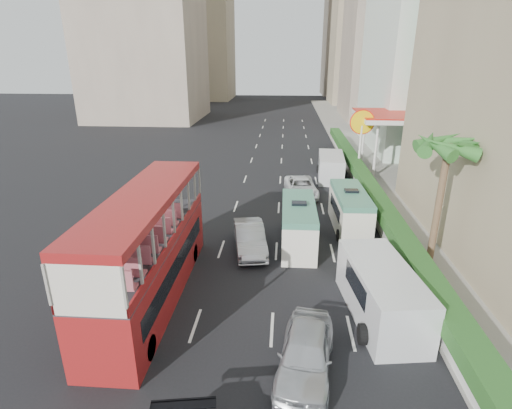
# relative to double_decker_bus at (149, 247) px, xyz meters

# --- Properties ---
(ground_plane) EXTENTS (200.00, 200.00, 0.00)m
(ground_plane) POSITION_rel_double_decker_bus_xyz_m (6.00, 0.00, -2.53)
(ground_plane) COLOR black
(ground_plane) RESTS_ON ground
(double_decker_bus) EXTENTS (2.50, 11.00, 5.06)m
(double_decker_bus) POSITION_rel_double_decker_bus_xyz_m (0.00, 0.00, 0.00)
(double_decker_bus) COLOR maroon
(double_decker_bus) RESTS_ON ground
(car_silver_lane_a) EXTENTS (2.44, 4.86, 1.53)m
(car_silver_lane_a) POSITION_rel_double_decker_bus_xyz_m (4.07, 5.04, -2.53)
(car_silver_lane_a) COLOR #B6B8BD
(car_silver_lane_a) RESTS_ON ground
(car_silver_lane_b) EXTENTS (2.50, 4.79, 1.56)m
(car_silver_lane_b) POSITION_rel_double_decker_bus_xyz_m (6.85, -4.22, -2.53)
(car_silver_lane_b) COLOR #B6B8BD
(car_silver_lane_b) RESTS_ON ground
(van_asset) EXTENTS (2.84, 5.22, 1.39)m
(van_asset) POSITION_rel_double_decker_bus_xyz_m (7.31, 14.91, -2.53)
(van_asset) COLOR silver
(van_asset) RESTS_ON ground
(minibus_near) EXTENTS (1.92, 5.70, 2.52)m
(minibus_near) POSITION_rel_double_decker_bus_xyz_m (6.84, 5.99, -1.27)
(minibus_near) COLOR silver
(minibus_near) RESTS_ON ground
(minibus_far) EXTENTS (2.08, 5.71, 2.50)m
(minibus_far) POSITION_rel_double_decker_bus_xyz_m (10.18, 8.56, -1.28)
(minibus_far) COLOR silver
(minibus_far) RESTS_ON ground
(panel_van_near) EXTENTS (3.04, 5.99, 2.29)m
(panel_van_near) POSITION_rel_double_decker_bus_xyz_m (10.16, -0.74, -1.38)
(panel_van_near) COLOR silver
(panel_van_near) RESTS_ON ground
(panel_van_far) EXTENTS (2.49, 5.50, 2.15)m
(panel_van_far) POSITION_rel_double_decker_bus_xyz_m (10.13, 19.85, -1.46)
(panel_van_far) COLOR silver
(panel_van_far) RESTS_ON ground
(sidewalk) EXTENTS (6.00, 120.00, 0.18)m
(sidewalk) POSITION_rel_double_decker_bus_xyz_m (15.00, 25.00, -2.44)
(sidewalk) COLOR #99968C
(sidewalk) RESTS_ON ground
(kerb_wall) EXTENTS (0.30, 44.00, 1.00)m
(kerb_wall) POSITION_rel_double_decker_bus_xyz_m (12.20, 14.00, -1.85)
(kerb_wall) COLOR silver
(kerb_wall) RESTS_ON sidewalk
(hedge) EXTENTS (1.10, 44.00, 0.70)m
(hedge) POSITION_rel_double_decker_bus_xyz_m (12.20, 14.00, -1.00)
(hedge) COLOR #2D6626
(hedge) RESTS_ON kerb_wall
(palm_tree) EXTENTS (0.36, 0.36, 6.40)m
(palm_tree) POSITION_rel_double_decker_bus_xyz_m (13.80, 4.00, 0.85)
(palm_tree) COLOR brown
(palm_tree) RESTS_ON sidewalk
(shell_station) EXTENTS (6.50, 8.00, 5.50)m
(shell_station) POSITION_rel_double_decker_bus_xyz_m (16.00, 23.00, 0.22)
(shell_station) COLOR silver
(shell_station) RESTS_ON ground
(tower_far_b) EXTENTS (14.00, 14.00, 40.00)m
(tower_far_b) POSITION_rel_double_decker_bus_xyz_m (23.00, 104.00, 17.47)
(tower_far_b) COLOR tan
(tower_far_b) RESTS_ON ground
(tower_left_b) EXTENTS (16.00, 16.00, 46.00)m
(tower_left_b) POSITION_rel_double_decker_bus_xyz_m (-16.00, 90.00, 20.47)
(tower_left_b) COLOR tan
(tower_left_b) RESTS_ON ground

